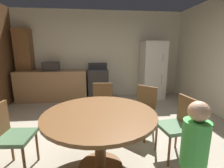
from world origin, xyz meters
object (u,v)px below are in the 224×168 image
Objects in this scene: dining_table at (100,124)px; person_child at (193,158)px; oven_range at (98,84)px; chair_north at (103,103)px; chair_east at (179,123)px; microwave at (51,66)px; chair_west at (9,134)px; refrigerator at (152,70)px; chair_northeast at (143,108)px.

dining_table is 1.24× the size of person_child.
oven_range reaches higher than chair_north.
dining_table is 1.55× the size of chair_east.
chair_north is at bearing -53.88° from microwave.
chair_west is at bearing -85.56° from microwave.
oven_range is at bearing -174.19° from chair_north.
chair_east is at bearing 5.67° from chair_west.
microwave is at bearing 113.60° from dining_table.
chair_east is at bearing -102.91° from refrigerator.
refrigerator is at bearing -64.70° from person_child.
person_child is at bearing 45.29° from chair_northeast.
oven_range reaches higher than dining_table.
refrigerator is at bearing -0.93° from microwave.
chair_north reaches higher than dining_table.
microwave reaches higher than chair_north.
refrigerator is 3.79m from person_child.
person_child is (-0.31, -0.79, 0.08)m from chair_east.
dining_table is 1.11m from chair_west.
person_child is at bearing -40.14° from dining_table.
chair_west and chair_north have the same top height.
chair_northeast is 1.44m from person_child.
chair_northeast is at bearing -47.00° from microwave.
chair_east is (1.05, -2.92, 0.03)m from oven_range.
person_child is (-0.00, -1.44, 0.08)m from chair_northeast.
person_child reaches higher than chair_north.
chair_northeast reaches higher than dining_table.
chair_north is at bearing -28.31° from person_child.
chair_east is 0.85m from person_child.
chair_east reaches higher than dining_table.
refrigerator is 3.48m from dining_table.
chair_west is 2.03m from person_child.
person_child is (0.74, -3.71, 0.11)m from oven_range.
person_child is (0.70, -1.76, 0.08)m from chair_north.
oven_range is 1.01× the size of person_child.
chair_west is (-2.85, -2.91, -0.38)m from refrigerator.
chair_east and chair_northeast have the same top height.
chair_west is 2.01m from chair_northeast.
microwave is 3.83m from chair_east.
chair_northeast is (0.70, -0.32, 0.00)m from chair_north.
oven_range is at bearing -116.73° from chair_northeast.
refrigerator reaches higher than chair_east.
oven_range is 2.50× the size of microwave.
microwave is 0.51× the size of chair_west.
chair_west is (0.23, -2.96, -0.53)m from microwave.
dining_table is 1.55× the size of chair_west.
refrigerator reaches higher than oven_range.
oven_range is at bearing 178.20° from refrigerator.
refrigerator reaches higher than microwave.
microwave is 4.29m from person_child.
oven_range is 3.78m from person_child.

